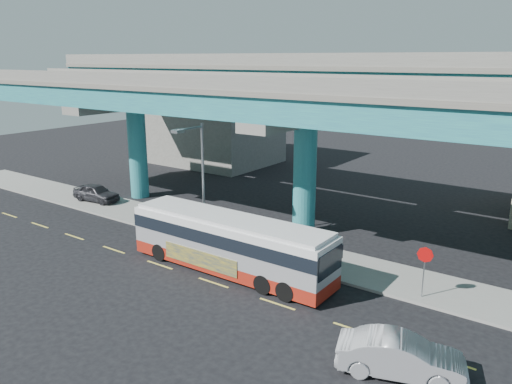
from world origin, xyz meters
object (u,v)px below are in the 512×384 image
Objects in this scene: transit_bus at (230,242)px; sedan at (401,356)px; street_lamp at (197,167)px; stop_sign at (425,261)px; parked_car at (96,193)px.

transit_bus reaches higher than sedan.
stop_sign is (13.82, 0.73, -3.00)m from street_lamp.
parked_car is (-17.23, 4.26, -0.88)m from transit_bus.
street_lamp is at bearing 50.50° from sedan.
sedan is 0.66× the size of street_lamp.
parked_car is (-28.14, 7.88, 0.07)m from sedan.
street_lamp is 2.89× the size of stop_sign.
sedan is 1.17× the size of parked_car.
street_lamp is 14.16m from stop_sign.
transit_bus is at bearing -110.43° from parked_car.
parked_car is 13.89m from street_lamp.
transit_bus is at bearing -146.52° from stop_sign.
sedan is at bearing -112.18° from parked_car.
street_lamp reaches higher than parked_car.
parked_car is at bearing 55.57° from sedan.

